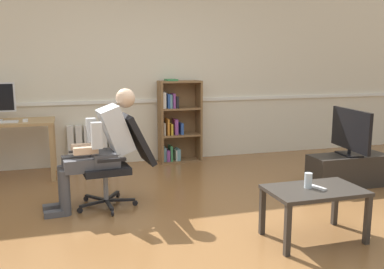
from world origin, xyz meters
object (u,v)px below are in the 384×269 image
bookshelf (177,123)px  office_chair (120,157)px  computer_mouse (25,120)px  tv_stand (348,170)px  person_seated (101,146)px  coffee_table (314,195)px  drinking_glass (308,180)px  radiator (96,145)px  keyboard (0,122)px  spare_remote (318,188)px  tv_screen (351,131)px  computer_desk (1,130)px

bookshelf → office_chair: bearing=-122.1°
office_chair → computer_mouse: bearing=-147.1°
computer_mouse → tv_stand: 4.05m
person_seated → coffee_table: (1.66, -1.32, -0.27)m
office_chair → drinking_glass: bearing=41.5°
office_chair → bookshelf: bearing=142.2°
radiator → tv_stand: size_ratio=0.81×
computer_mouse → bookshelf: (2.07, 0.41, -0.18)m
keyboard → computer_mouse: size_ratio=4.11×
drinking_glass → spare_remote: 0.10m
office_chair → tv_stand: size_ratio=0.99×
tv_screen → bookshelf: bearing=49.7°
keyboard → spare_remote: size_ratio=2.74×
tv_stand → drinking_glass: bearing=-138.0°
bookshelf → person_seated: (-1.25, -1.71, 0.06)m
radiator → person_seated: size_ratio=0.64×
keyboard → tv_screen: bearing=-18.8°
keyboard → office_chair: bearing=-43.9°
keyboard → person_seated: size_ratio=0.33×
bookshelf → tv_screen: (1.68, -1.81, 0.08)m
person_seated → spare_remote: 2.16m
tv_screen → drinking_glass: bearing=138.7°
keyboard → spare_remote: (2.79, -2.61, -0.31)m
computer_mouse → tv_screen: 4.01m
office_chair → person_seated: bearing=-90.0°
person_seated → drinking_glass: size_ratio=9.44×
office_chair → coffee_table: 1.99m
tv_stand → keyboard: bearing=161.2°
computer_desk → tv_screen: size_ratio=1.61×
person_seated → tv_screen: 2.94m
office_chair → spare_remote: 2.01m
computer_desk → person_seated: (1.13, -1.41, 0.01)m
computer_desk → radiator: computer_desk is taller
radiator → tv_screen: size_ratio=0.98×
office_chair → drinking_glass: 1.93m
keyboard → coffee_table: 3.81m
computer_mouse → coffee_table: computer_mouse is taller
radiator → drinking_glass: size_ratio=6.02×
tv_stand → coffee_table: (-1.27, -1.22, 0.20)m
computer_mouse → radiator: bearing=30.1°
computer_mouse → office_chair: office_chair is taller
computer_desk → keyboard: 0.18m
person_seated → tv_stand: 2.97m
bookshelf → coffee_table: 3.06m
coffee_table → spare_remote: 0.08m
tv_stand → drinking_glass: 1.81m
bookshelf → person_seated: bearing=-126.3°
tv_stand → office_chair: bearing=177.4°
keyboard → radiator: keyboard is taller
office_chair → person_seated: person_seated is taller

